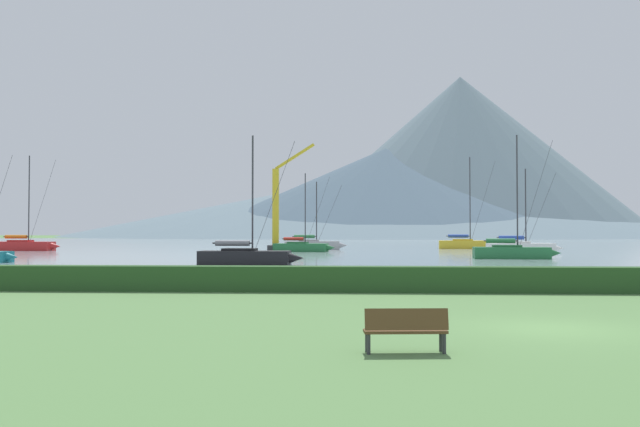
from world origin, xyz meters
name	(u,v)px	position (x,y,z in m)	size (l,w,h in m)	color
ground_plane	(552,329)	(0.00, 0.00, 0.00)	(1000.00, 1000.00, 0.00)	#517A42
harbor_water	(382,243)	(0.00, 137.00, 0.00)	(320.00, 246.00, 0.00)	#8C9EA3
hedge_line	(479,280)	(0.00, 11.00, 0.54)	(80.00, 1.20, 1.08)	#284C23
sailboat_slip_0	(512,251)	(9.51, 48.28, 0.69)	(8.20, 2.84, 11.79)	#236B38
sailboat_slip_1	(467,244)	(11.19, 87.35, 0.79)	(9.33, 3.38, 13.90)	gold
sailboat_slip_4	(246,256)	(-13.72, 34.44, 0.67)	(8.06, 2.54, 9.99)	black
sailboat_slip_5	(25,245)	(-50.39, 73.20, 0.77)	(9.08, 2.79, 12.94)	red
sailboat_slip_6	(313,245)	(-11.70, 81.17, 0.74)	(9.14, 3.30, 9.80)	#9E9EA3
sailboat_slip_7	(521,247)	(14.32, 65.45, 0.73)	(8.94, 2.81, 10.10)	white
sailboat_slip_8	(302,247)	(-12.41, 70.21, 0.66)	(8.05, 3.30, 10.10)	#236B38
park_bench_near_path	(406,328)	(-4.07, -3.93, 0.53)	(1.78, 0.63, 0.95)	brown
dock_crane	(277,216)	(-15.90, 72.98, 4.70)	(6.20, 2.00, 14.33)	#333338
distant_hill_west_ridge	(385,193)	(8.06, 324.30, 21.91)	(200.74, 200.74, 43.82)	#425666
distant_hill_central_peak	(379,205)	(7.01, 389.24, 18.23)	(357.83, 357.83, 36.46)	slate
distant_hill_east_ridge	(461,157)	(48.72, 351.06, 42.49)	(194.10, 194.10, 84.98)	slate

